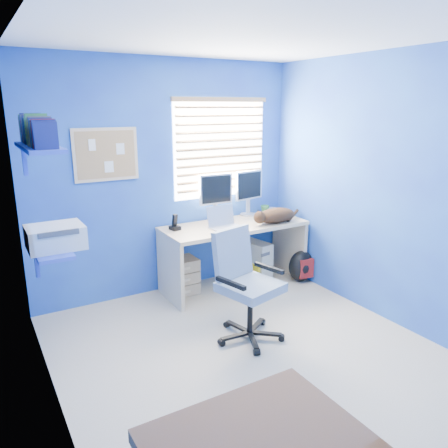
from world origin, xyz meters
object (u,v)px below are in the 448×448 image
office_chair (246,299)px  tower_pc (254,259)px  desk (234,255)px  cat (276,215)px  laptop (227,219)px

office_chair → tower_pc: bearing=52.6°
desk → office_chair: size_ratio=1.67×
cat → desk: bearing=151.7°
desk → cat: 0.66m
cat → tower_pc: cat is taller
desk → laptop: (-0.17, -0.11, 0.48)m
desk → office_chair: (-0.51, -1.02, -0.01)m
desk → tower_pc: bearing=16.7°
laptop → cat: 0.61m
laptop → tower_pc: size_ratio=0.73×
laptop → tower_pc: laptop is taller
office_chair → cat: bearing=41.4°
desk → laptop: size_ratio=4.91×
tower_pc → office_chair: bearing=-138.0°
desk → office_chair: office_chair is taller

